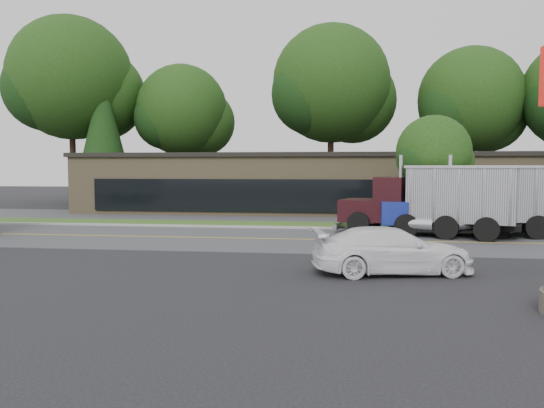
{
  "coord_description": "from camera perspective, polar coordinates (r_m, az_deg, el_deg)",
  "views": [
    {
      "loc": [
        5.08,
        -14.94,
        3.31
      ],
      "look_at": [
        2.24,
        6.42,
        1.8
      ],
      "focal_mm": 35.0,
      "sensor_mm": 36.0,
      "label": 1
    }
  ],
  "objects": [
    {
      "name": "evergreen_left",
      "position": [
        49.74,
        -17.68,
        7.47
      ],
      "size": [
        5.19,
        5.19,
        11.79
      ],
      "color": "#382619",
      "rests_on": "ground"
    },
    {
      "name": "tree_far_a",
      "position": [
        53.81,
        -20.55,
        11.96
      ],
      "size": [
        12.07,
        11.36,
        17.22
      ],
      "color": "#382619",
      "rests_on": "ground"
    },
    {
      "name": "curb",
      "position": [
        28.78,
        -2.65,
        -2.6
      ],
      "size": [
        60.0,
        0.3,
        0.12
      ],
      "primitive_type": "cube",
      "color": "#9E9E99",
      "rests_on": "ground"
    },
    {
      "name": "tree_far_d",
      "position": [
        49.6,
        20.73,
        9.97
      ],
      "size": [
        9.54,
        8.98,
        13.61
      ],
      "color": "#382619",
      "rests_on": "ground"
    },
    {
      "name": "dump_truck_maroon",
      "position": [
        26.47,
        17.31,
        0.57
      ],
      "size": [
        8.53,
        4.98,
        3.36
      ],
      "rotation": [
        0.0,
        0.0,
        2.81
      ],
      "color": "black",
      "rests_on": "ground"
    },
    {
      "name": "ground",
      "position": [
        16.12,
        -11.08,
        -7.91
      ],
      "size": [
        140.0,
        140.0,
        0.0
      ],
      "primitive_type": "plane",
      "color": "#2B2B2F",
      "rests_on": "ground"
    },
    {
      "name": "dump_truck_blue",
      "position": [
        27.26,
        21.22,
        0.57
      ],
      "size": [
        8.38,
        2.85,
        3.36
      ],
      "rotation": [
        0.0,
        0.0,
        3.17
      ],
      "color": "black",
      "rests_on": "ground"
    },
    {
      "name": "tree_far_b",
      "position": [
        51.51,
        -9.46,
        9.46
      ],
      "size": [
        9.08,
        8.54,
        12.95
      ],
      "color": "#382619",
      "rests_on": "ground"
    },
    {
      "name": "far_parking",
      "position": [
        35.46,
        -0.7,
        -1.35
      ],
      "size": [
        60.0,
        7.0,
        0.02
      ],
      "primitive_type": "cube",
      "color": "#55555A",
      "rests_on": "ground"
    },
    {
      "name": "grass_verge",
      "position": [
        30.54,
        -2.05,
        -2.22
      ],
      "size": [
        60.0,
        3.4,
        0.03
      ],
      "primitive_type": "cube",
      "color": "#2F511B",
      "rests_on": "ground"
    },
    {
      "name": "tree_far_c",
      "position": [
        49.58,
        6.59,
        12.11
      ],
      "size": [
        11.34,
        10.67,
        16.17
      ],
      "color": "#382619",
      "rests_on": "ground"
    },
    {
      "name": "strip_mall",
      "position": [
        41.07,
        3.26,
        2.17
      ],
      "size": [
        32.0,
        12.0,
        4.0
      ],
      "primitive_type": "cube",
      "color": "#877453",
      "rests_on": "ground"
    },
    {
      "name": "rally_car",
      "position": [
        16.94,
        12.79,
        -4.88
      ],
      "size": [
        5.27,
        2.99,
        1.44
      ],
      "primitive_type": "imported",
      "rotation": [
        0.0,
        0.0,
        1.78
      ],
      "color": "white",
      "rests_on": "ground"
    },
    {
      "name": "center_line",
      "position": [
        24.69,
        -4.38,
        -3.71
      ],
      "size": [
        60.0,
        0.12,
        0.01
      ],
      "primitive_type": "cube",
      "color": "gold",
      "rests_on": "ground"
    },
    {
      "name": "tree_verge",
      "position": [
        30.41,
        17.07,
        4.95
      ],
      "size": [
        4.3,
        4.05,
        6.14
      ],
      "color": "#382619",
      "rests_on": "ground"
    },
    {
      "name": "road",
      "position": [
        24.69,
        -4.38,
        -3.71
      ],
      "size": [
        60.0,
        8.0,
        0.02
      ],
      "primitive_type": "cube",
      "color": "#55555A",
      "rests_on": "ground"
    }
  ]
}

